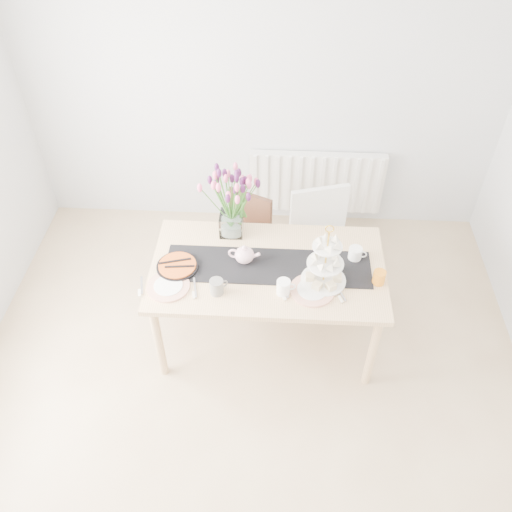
# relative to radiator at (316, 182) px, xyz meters

# --- Properties ---
(room_shell) EXTENTS (4.50, 4.50, 4.50)m
(room_shell) POSITION_rel_radiator_xyz_m (-0.50, -2.19, 0.85)
(room_shell) COLOR tan
(room_shell) RESTS_ON ground
(radiator) EXTENTS (1.20, 0.08, 0.60)m
(radiator) POSITION_rel_radiator_xyz_m (0.00, 0.00, 0.00)
(radiator) COLOR white
(radiator) RESTS_ON room_shell
(dining_table) EXTENTS (1.60, 0.90, 0.75)m
(dining_table) POSITION_rel_radiator_xyz_m (-0.39, -1.40, 0.22)
(dining_table) COLOR tan
(dining_table) RESTS_ON ground
(chair_brown) EXTENTS (0.51, 0.51, 0.76)m
(chair_brown) POSITION_rel_radiator_xyz_m (-0.60, -0.71, -0.01)
(chair_brown) COLOR #3C2216
(chair_brown) RESTS_ON ground
(chair_white) EXTENTS (0.56, 0.56, 0.92)m
(chair_white) POSITION_rel_radiator_xyz_m (0.01, -0.84, 0.09)
(chair_white) COLOR white
(chair_white) RESTS_ON ground
(table_runner) EXTENTS (1.40, 0.35, 0.01)m
(table_runner) POSITION_rel_radiator_xyz_m (-0.39, -1.40, 0.30)
(table_runner) COLOR black
(table_runner) RESTS_ON dining_table
(tulip_vase) EXTENTS (0.61, 0.61, 0.52)m
(tulip_vase) POSITION_rel_radiator_xyz_m (-0.66, -1.06, 0.63)
(tulip_vase) COLOR silver
(tulip_vase) RESTS_ON dining_table
(cake_stand) EXTENTS (0.30, 0.30, 0.44)m
(cake_stand) POSITION_rel_radiator_xyz_m (-0.02, -1.52, 0.43)
(cake_stand) COLOR gold
(cake_stand) RESTS_ON dining_table
(teapot) EXTENTS (0.23, 0.20, 0.14)m
(teapot) POSITION_rel_radiator_xyz_m (-0.55, -1.36, 0.37)
(teapot) COLOR white
(teapot) RESTS_ON dining_table
(cream_jug) EXTENTS (0.11, 0.11, 0.09)m
(cream_jug) POSITION_rel_radiator_xyz_m (0.21, -1.29, 0.35)
(cream_jug) COLOR white
(cream_jug) RESTS_ON dining_table
(tart_tin) EXTENTS (0.29, 0.29, 0.03)m
(tart_tin) POSITION_rel_radiator_xyz_m (-1.00, -1.45, 0.32)
(tart_tin) COLOR black
(tart_tin) RESTS_ON dining_table
(mug_grey) EXTENTS (0.12, 0.12, 0.11)m
(mug_grey) POSITION_rel_radiator_xyz_m (-0.71, -1.65, 0.35)
(mug_grey) COLOR slate
(mug_grey) RESTS_ON dining_table
(mug_white) EXTENTS (0.10, 0.10, 0.11)m
(mug_white) POSITION_rel_radiator_xyz_m (-0.28, -1.63, 0.35)
(mug_white) COLOR white
(mug_white) RESTS_ON dining_table
(mug_orange) EXTENTS (0.12, 0.12, 0.10)m
(mug_orange) POSITION_rel_radiator_xyz_m (0.35, -1.51, 0.35)
(mug_orange) COLOR orange
(mug_orange) RESTS_ON dining_table
(plate_left) EXTENTS (0.34, 0.34, 0.01)m
(plate_left) POSITION_rel_radiator_xyz_m (-1.03, -1.62, 0.31)
(plate_left) COLOR silver
(plate_left) RESTS_ON dining_table
(plate_right) EXTENTS (0.38, 0.38, 0.02)m
(plate_right) POSITION_rel_radiator_xyz_m (-0.09, -1.61, 0.31)
(plate_right) COLOR silver
(plate_right) RESTS_ON dining_table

